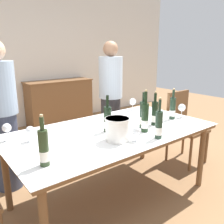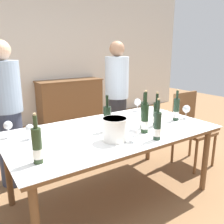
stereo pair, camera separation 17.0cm
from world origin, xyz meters
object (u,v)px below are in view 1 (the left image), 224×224
object	(u,v)px
wine_bottle_3	(143,115)
wine_bottle_5	(159,125)
wine_bottle_2	(44,148)
chair_right_end	(183,122)
wine_bottle_1	(173,109)
person_host	(2,118)
wine_bottle_6	(155,114)
wine_glass_0	(136,131)
wine_glass_1	(133,102)
wine_glass_2	(30,131)
sideboard_cabinet	(60,102)
wine_glass_3	(7,128)
wine_bottle_4	(108,120)
dining_table	(112,135)
wine_bottle_0	(145,118)
ice_bucket	(117,129)
person_guest_left	(111,99)
wine_glass_4	(182,108)

from	to	relation	value
wine_bottle_3	wine_bottle_5	size ratio (longest dim) A/B	0.98
wine_bottle_2	chair_right_end	xyz separation A→B (m)	(2.10, 0.38, -0.32)
wine_bottle_1	person_host	size ratio (longest dim) A/B	0.22
wine_bottle_6	person_host	bearing A→B (deg)	140.70
wine_glass_0	wine_glass_1	size ratio (longest dim) A/B	0.85
wine_glass_2	person_host	world-z (taller)	person_host
sideboard_cabinet	wine_bottle_6	bearing A→B (deg)	-96.34
chair_right_end	wine_glass_2	bearing A→B (deg)	177.03
person_host	chair_right_end	bearing A→B (deg)	-20.42
wine_bottle_2	chair_right_end	bearing A→B (deg)	10.19
wine_glass_3	wine_bottle_1	bearing A→B (deg)	-15.57
wine_glass_0	wine_glass_1	bearing A→B (deg)	48.32
wine_glass_0	wine_glass_3	xyz separation A→B (m)	(-0.86, 0.69, 0.02)
wine_bottle_2	wine_bottle_6	bearing A→B (deg)	6.61
wine_bottle_5	wine_bottle_4	bearing A→B (deg)	119.81
wine_bottle_5	wine_glass_1	world-z (taller)	wine_bottle_5
dining_table	wine_bottle_0	xyz separation A→B (m)	(0.21, -0.23, 0.19)
wine_glass_0	wine_bottle_2	bearing A→B (deg)	175.30
wine_bottle_1	wine_glass_3	bearing A→B (deg)	164.43
chair_right_end	ice_bucket	bearing A→B (deg)	-166.85
wine_bottle_1	wine_glass_3	size ratio (longest dim) A/B	2.24
sideboard_cabinet	wine_bottle_0	bearing A→B (deg)	-100.65
wine_bottle_3	person_guest_left	size ratio (longest dim) A/B	0.22
wine_bottle_4	person_guest_left	size ratio (longest dim) A/B	0.22
wine_bottle_0	wine_bottle_6	size ratio (longest dim) A/B	1.15
wine_bottle_6	wine_glass_0	xyz separation A→B (m)	(-0.47, -0.21, -0.03)
dining_table	wine_glass_2	size ratio (longest dim) A/B	14.77
wine_glass_2	sideboard_cabinet	bearing A→B (deg)	59.24
sideboard_cabinet	wine_bottle_1	bearing A→B (deg)	-89.95
sideboard_cabinet	wine_bottle_4	distance (m)	2.86
wine_glass_0	person_host	bearing A→B (deg)	122.04
sideboard_cabinet	wine_bottle_3	xyz separation A→B (m)	(-0.47, -2.83, 0.42)
wine_bottle_4	wine_glass_2	xyz separation A→B (m)	(-0.67, 0.20, -0.02)
person_host	person_guest_left	size ratio (longest dim) A/B	0.99
dining_table	wine_bottle_3	world-z (taller)	wine_bottle_3
wine_bottle_0	wine_bottle_1	size ratio (longest dim) A/B	1.16
dining_table	wine_glass_2	bearing A→B (deg)	165.09
wine_glass_1	person_host	size ratio (longest dim) A/B	0.10
sideboard_cabinet	wine_bottle_0	xyz separation A→B (m)	(-0.55, -2.93, 0.43)
ice_bucket	wine_glass_2	size ratio (longest dim) A/B	1.58
wine_bottle_4	chair_right_end	world-z (taller)	wine_bottle_4
wine_bottle_1	wine_glass_1	size ratio (longest dim) A/B	2.21
wine_glass_2	person_host	xyz separation A→B (m)	(-0.05, 0.67, -0.03)
sideboard_cabinet	person_guest_left	xyz separation A→B (m)	(-0.08, -1.81, 0.36)
sideboard_cabinet	wine_glass_4	size ratio (longest dim) A/B	8.69
wine_bottle_1	wine_bottle_2	world-z (taller)	wine_bottle_2
wine_glass_3	sideboard_cabinet	bearing A→B (deg)	55.27
dining_table	wine_glass_0	world-z (taller)	wine_glass_0
wine_bottle_6	wine_glass_0	world-z (taller)	wine_bottle_6
wine_bottle_6	sideboard_cabinet	bearing A→B (deg)	83.66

